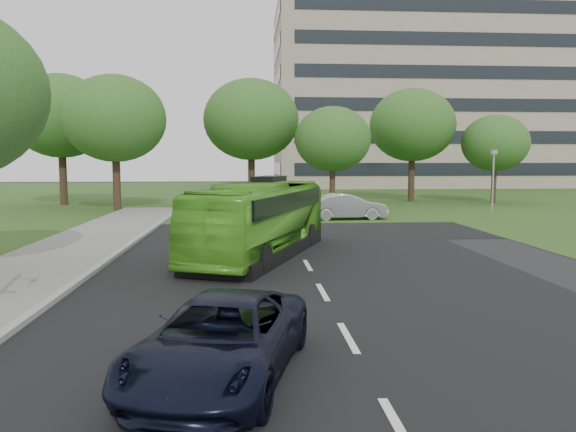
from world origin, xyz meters
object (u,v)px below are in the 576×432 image
Objects in this scene: tree_park_d at (412,125)px; tree_park_e at (495,143)px; camera_pole at (493,173)px; tree_park_b at (251,120)px; tree_park_a at (115,119)px; tree_park_c at (333,139)px; office_building at (418,97)px; tree_park_f at (61,116)px; suv at (221,339)px; bus at (261,219)px; sedan at (347,206)px.

tree_park_d reaches higher than tree_park_e.
tree_park_b is at bearing 134.30° from camera_pole.
tree_park_c is at bearing 4.73° from tree_park_a.
office_building reaches higher than tree_park_f.
tree_park_d is 29.48m from tree_park_f.
suv is (14.60, -37.67, -6.48)m from tree_park_f.
bus is 12.15m from suv.
tree_park_f is at bearing 135.65° from tree_park_a.
tree_park_c is 9.69m from sedan.
tree_park_c is 1.03× the size of tree_park_e.
camera_pole is at bearing 65.05° from bus.
tree_park_b is at bearing 178.59° from tree_park_e.
tree_park_e is at bearing 14.29° from tree_park_c.
tree_park_d is at bearing 16.99° from tree_park_a.
camera_pole is at bearing -114.44° from tree_park_e.
tree_park_f reaches higher than tree_park_a.
bus is at bearing -63.62° from tree_park_a.
tree_park_c is at bearing -7.29° from sedan.
tree_park_f is at bearing 125.77° from suv.
bus is at bearing -58.75° from tree_park_f.
tree_park_a is 25.00m from tree_park_d.
tree_park_b is 1.34× the size of tree_park_c.
tree_park_c is at bearing 95.02° from bus.
sedan is 11.18m from camera_pole.
tree_park_b reaches higher than tree_park_c.
suv is at bearing -68.82° from tree_park_f.
suv is (9.09, -32.29, -5.92)m from tree_park_a.
tree_park_c is 0.78× the size of tree_park_d.
office_building is 9.21× the size of camera_pole.
sedan is (-0.38, -8.61, -4.44)m from tree_park_c.
sedan is at bearing -140.31° from tree_park_e.
tree_park_d is at bearing 84.07° from suv.
tree_park_f is (-39.05, -32.29, -5.33)m from office_building.
office_building is at bearing 48.31° from tree_park_a.
tree_park_a is at bearing -150.68° from tree_park_b.
tree_park_e is 0.74× the size of bus.
tree_park_d reaches higher than tree_park_c.
sedan is 25.83m from suv.
camera_pole is at bearing -28.82° from tree_park_c.
tree_park_e is (14.42, 3.67, -0.17)m from tree_park_c.
tree_park_a is at bearing -163.01° from tree_park_d.
office_building is at bearing 72.38° from tree_park_d.
bus is at bearing -116.79° from tree_park_d.
tree_park_b is 2.38× the size of camera_pole.
bus is at bearing 151.90° from sedan.
tree_park_c is 0.76× the size of bus.
tree_park_c is 34.61m from suv.
office_building is 3.88× the size of tree_park_b.
tree_park_f is (-21.48, 4.06, 1.92)m from tree_park_c.
suv is (-6.88, -33.61, -4.56)m from tree_park_c.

